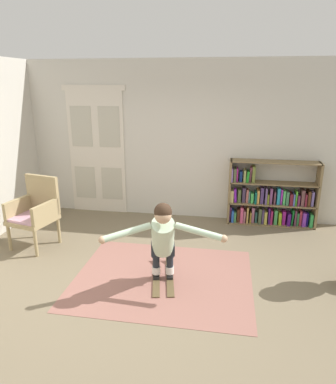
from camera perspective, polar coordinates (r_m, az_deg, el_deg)
The scene contains 8 objects.
ground_plane at distance 4.63m, azimuth -1.78°, elevation -15.22°, with size 7.20×7.20×0.00m, color #75674F.
back_wall at distance 6.55m, azimuth 2.63°, elevation 8.25°, with size 6.00×0.10×2.90m, color beige.
double_door at distance 6.94m, azimuth -11.49°, elevation 6.60°, with size 1.22×0.05×2.45m.
rug at distance 4.81m, azimuth -0.81°, elevation -13.81°, with size 2.33×1.90×0.01m, color #926055.
bookshelf at distance 6.57m, azimuth 16.14°, elevation -1.16°, with size 1.56×0.30×1.18m.
wicker_chair at distance 5.86m, azimuth -20.77°, elevation -2.80°, with size 0.72×0.72×1.10m.
skis_pair at distance 4.82m, azimuth -0.82°, elevation -13.42°, with size 0.45×0.97×0.07m.
person_skier at distance 4.32m, azimuth -0.83°, elevation -7.18°, with size 1.47×0.76×1.10m.
Camera 1 is at (0.79, -3.81, 2.50)m, focal length 32.77 mm.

